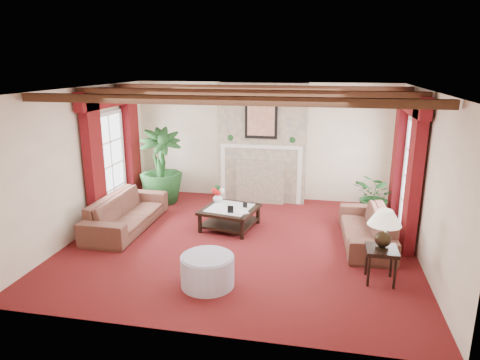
% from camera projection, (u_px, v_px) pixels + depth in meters
% --- Properties ---
extents(floor, '(6.00, 6.00, 0.00)m').
position_uv_depth(floor, '(241.00, 242.00, 7.71)').
color(floor, '#400B0D').
rests_on(floor, ground).
extents(ceiling, '(6.00, 6.00, 0.00)m').
position_uv_depth(ceiling, '(241.00, 90.00, 6.99)').
color(ceiling, white).
rests_on(ceiling, floor).
extents(back_wall, '(6.00, 0.02, 2.70)m').
position_uv_depth(back_wall, '(263.00, 141.00, 9.95)').
color(back_wall, beige).
rests_on(back_wall, ground).
extents(left_wall, '(0.02, 5.50, 2.70)m').
position_uv_depth(left_wall, '(82.00, 162.00, 7.91)').
color(left_wall, beige).
rests_on(left_wall, ground).
extents(right_wall, '(0.02, 5.50, 2.70)m').
position_uv_depth(right_wall, '(426.00, 178.00, 6.78)').
color(right_wall, beige).
rests_on(right_wall, ground).
extents(ceiling_beams, '(6.00, 3.00, 0.12)m').
position_uv_depth(ceiling_beams, '(241.00, 93.00, 7.00)').
color(ceiling_beams, '#371D11').
rests_on(ceiling_beams, ceiling).
extents(fireplace, '(2.00, 0.52, 2.70)m').
position_uv_depth(fireplace, '(263.00, 82.00, 9.40)').
color(fireplace, tan).
rests_on(fireplace, ground).
extents(french_door_left, '(0.10, 1.10, 2.16)m').
position_uv_depth(french_door_left, '(106.00, 113.00, 8.64)').
color(french_door_left, white).
rests_on(french_door_left, ground).
extents(french_door_right, '(0.10, 1.10, 2.16)m').
position_uv_depth(french_door_right, '(417.00, 121.00, 7.53)').
color(french_door_right, white).
rests_on(french_door_right, ground).
extents(curtains_left, '(0.20, 2.40, 2.55)m').
position_uv_depth(curtains_left, '(110.00, 92.00, 8.51)').
color(curtains_left, '#520D0B').
rests_on(curtains_left, ground).
extents(curtains_right, '(0.20, 2.40, 2.55)m').
position_uv_depth(curtains_right, '(413.00, 97.00, 7.44)').
color(curtains_right, '#520D0B').
rests_on(curtains_right, ground).
extents(sofa_left, '(2.21, 0.65, 0.86)m').
position_uv_depth(sofa_left, '(126.00, 207.00, 8.26)').
color(sofa_left, '#320D16').
rests_on(sofa_left, ground).
extents(sofa_right, '(2.07, 0.78, 0.79)m').
position_uv_depth(sofa_right, '(367.00, 222.00, 7.58)').
color(sofa_right, '#320D16').
rests_on(sofa_right, ground).
extents(potted_palm, '(2.40, 2.52, 0.96)m').
position_uv_depth(potted_palm, '(162.00, 182.00, 9.78)').
color(potted_palm, black).
rests_on(potted_palm, ground).
extents(small_plant, '(1.81, 1.81, 0.75)m').
position_uv_depth(small_plant, '(376.00, 202.00, 8.76)').
color(small_plant, black).
rests_on(small_plant, ground).
extents(coffee_table, '(1.16, 1.16, 0.41)m').
position_uv_depth(coffee_table, '(230.00, 218.00, 8.33)').
color(coffee_table, black).
rests_on(coffee_table, ground).
extents(side_table, '(0.46, 0.46, 0.53)m').
position_uv_depth(side_table, '(380.00, 265.00, 6.26)').
color(side_table, black).
rests_on(side_table, ground).
extents(ottoman, '(0.77, 0.77, 0.45)m').
position_uv_depth(ottoman, '(207.00, 271.00, 6.16)').
color(ottoman, '#9490A3').
rests_on(ottoman, ground).
extents(table_lamp, '(0.48, 0.48, 0.61)m').
position_uv_depth(table_lamp, '(384.00, 229.00, 6.11)').
color(table_lamp, black).
rests_on(table_lamp, side_table).
extents(flower_vase, '(0.22, 0.23, 0.20)m').
position_uv_depth(flower_vase, '(218.00, 198.00, 8.59)').
color(flower_vase, silver).
rests_on(flower_vase, coffee_table).
extents(book, '(0.22, 0.21, 0.28)m').
position_uv_depth(book, '(237.00, 206.00, 7.96)').
color(book, black).
rests_on(book, coffee_table).
extents(photo_frame_a, '(0.11, 0.04, 0.15)m').
position_uv_depth(photo_frame_a, '(230.00, 210.00, 7.97)').
color(photo_frame_a, black).
rests_on(photo_frame_a, coffee_table).
extents(photo_frame_b, '(0.09, 0.05, 0.12)m').
position_uv_depth(photo_frame_b, '(245.00, 205.00, 8.26)').
color(photo_frame_b, black).
rests_on(photo_frame_b, coffee_table).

